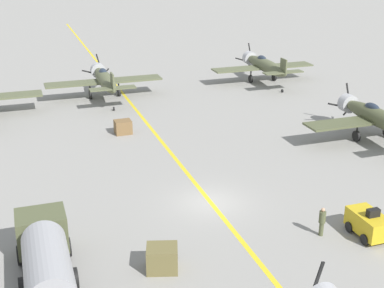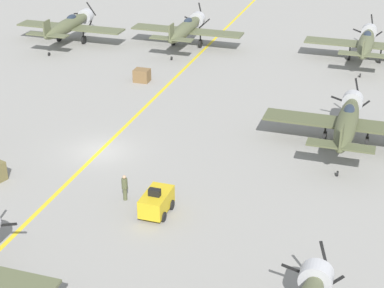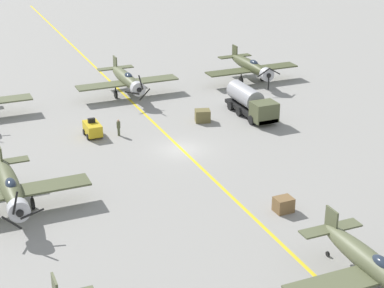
% 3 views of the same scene
% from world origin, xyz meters
% --- Properties ---
extents(ground_plane, '(400.00, 400.00, 0.00)m').
position_xyz_m(ground_plane, '(0.00, 0.00, 0.00)').
color(ground_plane, gray).
extents(taxiway_stripe, '(0.30, 160.00, 0.01)m').
position_xyz_m(taxiway_stripe, '(0.00, 0.00, 0.00)').
color(taxiway_stripe, yellow).
rests_on(taxiway_stripe, ground).
extents(airplane_far_right, '(12.00, 9.98, 3.77)m').
position_xyz_m(airplane_far_right, '(16.39, 26.27, 2.01)').
color(airplane_far_right, '#5A5F41').
rests_on(airplane_far_right, ground).
extents(airplane_far_center, '(12.00, 9.98, 3.77)m').
position_xyz_m(airplane_far_center, '(-2.07, 25.61, 2.01)').
color(airplane_far_center, '#5A5F40').
rests_on(airplane_far_center, ground).
extents(airplane_mid_right, '(12.00, 9.98, 3.76)m').
position_xyz_m(airplane_mid_right, '(16.58, 6.03, 2.01)').
color(airplane_mid_right, '#515637').
rests_on(airplane_mid_right, ground).
extents(fuel_tanker, '(2.68, 8.00, 2.98)m').
position_xyz_m(fuel_tanker, '(-10.35, -5.68, 1.51)').
color(fuel_tanker, black).
rests_on(fuel_tanker, ground).
extents(tow_tractor, '(1.57, 2.60, 1.79)m').
position_xyz_m(tow_tractor, '(6.84, -6.57, 0.79)').
color(tow_tractor, gold).
rests_on(tow_tractor, ground).
extents(ground_crew_walking, '(0.37, 0.37, 1.71)m').
position_xyz_m(ground_crew_walking, '(4.43, -5.69, 0.93)').
color(ground_crew_walking, '#515638').
rests_on(ground_crew_walking, ground).
extents(supply_crate_by_tanker, '(1.41, 1.18, 1.16)m').
position_xyz_m(supply_crate_by_tanker, '(-2.56, 14.36, 0.58)').
color(supply_crate_by_tanker, brown).
rests_on(supply_crate_by_tanker, ground).
extents(supply_crate_mid_lane, '(1.85, 1.67, 1.29)m').
position_xyz_m(supply_crate_mid_lane, '(-4.85, -6.04, 0.64)').
color(supply_crate_mid_lane, brown).
rests_on(supply_crate_mid_lane, ground).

